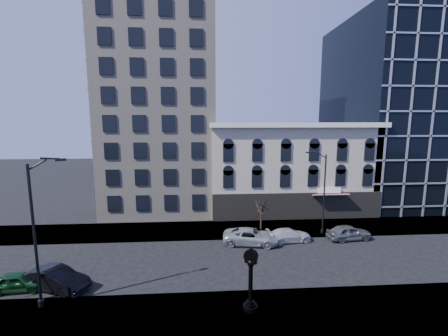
{
  "coord_description": "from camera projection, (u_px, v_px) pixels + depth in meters",
  "views": [
    {
      "loc": [
        -0.01,
        -25.57,
        12.6
      ],
      "look_at": [
        2.0,
        4.0,
        8.0
      ],
      "focal_mm": 24.0,
      "sensor_mm": 36.0,
      "label": 1
    }
  ],
  "objects": [
    {
      "name": "car_near_b",
      "position": [
        56.0,
        279.0,
        22.59
      ],
      "size": [
        5.39,
        3.47,
        1.68
      ],
      "primitive_type": "imported",
      "rotation": [
        0.0,
        0.0,
        1.21
      ],
      "color": "black",
      "rests_on": "ground"
    },
    {
      "name": "car_far_b",
      "position": [
        289.0,
        235.0,
        31.73
      ],
      "size": [
        4.96,
        2.59,
        1.37
      ],
      "primitive_type": "imported",
      "rotation": [
        0.0,
        0.0,
        1.72
      ],
      "color": "silver",
      "rests_on": "ground"
    },
    {
      "name": "ground",
      "position": [
        205.0,
        262.0,
        27.14
      ],
      "size": [
        160.0,
        160.0,
        0.0
      ],
      "primitive_type": "plane",
      "color": "black",
      "rests_on": "ground"
    },
    {
      "name": "glass_office",
      "position": [
        404.0,
        113.0,
        47.75
      ],
      "size": [
        20.0,
        20.15,
        28.0
      ],
      "color": "black",
      "rests_on": "ground"
    },
    {
      "name": "cream_tower",
      "position": [
        160.0,
        74.0,
        42.39
      ],
      "size": [
        15.9,
        15.4,
        42.5
      ],
      "color": "#B8AA94",
      "rests_on": "ground"
    },
    {
      "name": "car_near_a",
      "position": [
        19.0,
        282.0,
        22.5
      ],
      "size": [
        4.23,
        2.02,
        1.4
      ],
      "primitive_type": "imported",
      "rotation": [
        0.0,
        0.0,
        1.66
      ],
      "color": "#143F1E",
      "rests_on": "ground"
    },
    {
      "name": "sidewalk_far",
      "position": [
        205.0,
        230.0,
        35.02
      ],
      "size": [
        160.0,
        6.0,
        0.12
      ],
      "primitive_type": "cube",
      "color": "gray",
      "rests_on": "ground"
    },
    {
      "name": "victorian_row",
      "position": [
        288.0,
        168.0,
        42.69
      ],
      "size": [
        22.6,
        11.19,
        12.5
      ],
      "color": "#BDB59C",
      "rests_on": "ground"
    },
    {
      "name": "sidewalk_near",
      "position": [
        206.0,
        319.0,
        19.24
      ],
      "size": [
        160.0,
        6.0,
        0.12
      ],
      "primitive_type": "cube",
      "color": "gray",
      "rests_on": "ground"
    },
    {
      "name": "street_lamp_near",
      "position": [
        44.0,
        193.0,
        19.54
      ],
      "size": [
        2.6,
        1.13,
        10.4
      ],
      "rotation": [
        0.0,
        0.0,
        0.33
      ],
      "color": "black",
      "rests_on": "sidewalk_near"
    },
    {
      "name": "car_far_a",
      "position": [
        251.0,
        236.0,
        31.05
      ],
      "size": [
        6.17,
        3.66,
        1.61
      ],
      "primitive_type": "imported",
      "rotation": [
        0.0,
        0.0,
        1.39
      ],
      "color": "#A5A8AD",
      "rests_on": "ground"
    },
    {
      "name": "street_lamp_far",
      "position": [
        319.0,
        170.0,
        32.97
      ],
      "size": [
        2.4,
        0.9,
        9.48
      ],
      "rotation": [
        0.0,
        0.0,
        2.87
      ],
      "color": "black",
      "rests_on": "sidewalk_far"
    },
    {
      "name": "street_clock",
      "position": [
        251.0,
        282.0,
        19.83
      ],
      "size": [
        1.0,
        1.0,
        4.4
      ],
      "rotation": [
        0.0,
        0.0,
        -0.43
      ],
      "color": "black",
      "rests_on": "sidewalk_near"
    },
    {
      "name": "bare_tree_far",
      "position": [
        261.0,
        203.0,
        34.69
      ],
      "size": [
        2.44,
        2.44,
        4.19
      ],
      "color": "black",
      "rests_on": "sidewalk_far"
    },
    {
      "name": "car_far_c",
      "position": [
        349.0,
        232.0,
        32.2
      ],
      "size": [
        4.9,
        2.42,
        1.61
      ],
      "primitive_type": "imported",
      "rotation": [
        0.0,
        0.0,
        1.68
      ],
      "color": "#595B60",
      "rests_on": "ground"
    }
  ]
}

